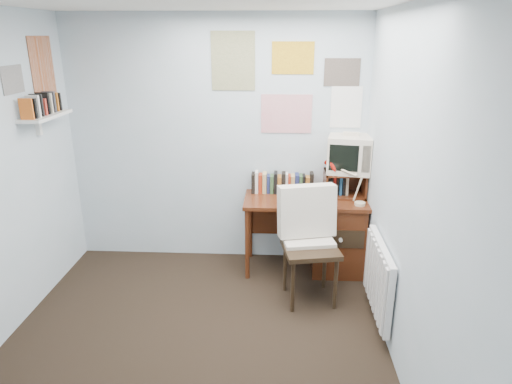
# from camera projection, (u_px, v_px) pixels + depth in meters

# --- Properties ---
(ground) EXTENTS (3.50, 3.50, 0.00)m
(ground) POSITION_uv_depth(u_px,v_px,m) (190.00, 360.00, 3.38)
(ground) COLOR black
(ground) RESTS_ON ground
(back_wall) EXTENTS (3.00, 0.02, 2.50)m
(back_wall) POSITION_uv_depth(u_px,v_px,m) (217.00, 143.00, 4.63)
(back_wall) COLOR silver
(back_wall) RESTS_ON ground
(right_wall) EXTENTS (0.02, 3.50, 2.50)m
(right_wall) POSITION_uv_depth(u_px,v_px,m) (414.00, 207.00, 2.90)
(right_wall) COLOR silver
(right_wall) RESTS_ON ground
(desk) EXTENTS (1.20, 0.55, 0.76)m
(desk) POSITION_uv_depth(u_px,v_px,m) (331.00, 232.00, 4.59)
(desk) COLOR #532513
(desk) RESTS_ON ground
(desk_chair) EXTENTS (0.59, 0.57, 1.00)m
(desk_chair) POSITION_uv_depth(u_px,v_px,m) (310.00, 249.00, 4.01)
(desk_chair) COLOR black
(desk_chair) RESTS_ON ground
(desk_lamp) EXTENTS (0.27, 0.24, 0.37)m
(desk_lamp) POSITION_uv_depth(u_px,v_px,m) (361.00, 186.00, 4.26)
(desk_lamp) COLOR #B4150C
(desk_lamp) RESTS_ON desk
(tv_riser) EXTENTS (0.40, 0.30, 0.25)m
(tv_riser) POSITION_uv_depth(u_px,v_px,m) (345.00, 184.00, 4.53)
(tv_riser) COLOR #532513
(tv_riser) RESTS_ON desk
(crt_tv) EXTENTS (0.48, 0.45, 0.39)m
(crt_tv) POSITION_uv_depth(u_px,v_px,m) (350.00, 152.00, 4.44)
(crt_tv) COLOR beige
(crt_tv) RESTS_ON tv_riser
(book_row) EXTENTS (0.60, 0.14, 0.22)m
(book_row) POSITION_uv_depth(u_px,v_px,m) (281.00, 182.00, 4.63)
(book_row) COLOR #532513
(book_row) RESTS_ON desk
(radiator) EXTENTS (0.09, 0.80, 0.60)m
(radiator) POSITION_uv_depth(u_px,v_px,m) (379.00, 278.00, 3.69)
(radiator) COLOR white
(radiator) RESTS_ON right_wall
(wall_shelf) EXTENTS (0.20, 0.62, 0.24)m
(wall_shelf) POSITION_uv_depth(u_px,v_px,m) (46.00, 116.00, 3.96)
(wall_shelf) COLOR white
(wall_shelf) RESTS_ON left_wall
(posters_back) EXTENTS (1.20, 0.01, 0.90)m
(posters_back) POSITION_uv_depth(u_px,v_px,m) (287.00, 83.00, 4.39)
(posters_back) COLOR white
(posters_back) RESTS_ON back_wall
(posters_left) EXTENTS (0.01, 0.70, 0.60)m
(posters_left) POSITION_uv_depth(u_px,v_px,m) (28.00, 71.00, 3.84)
(posters_left) COLOR white
(posters_left) RESTS_ON left_wall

